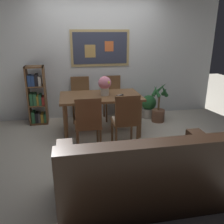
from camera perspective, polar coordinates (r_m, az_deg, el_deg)
ground_plane at (r=4.10m, az=0.02°, el=-7.32°), size 12.00×12.00×0.00m
wall_back_with_painting at (r=5.16m, az=-3.10°, el=13.22°), size 5.20×0.14×2.60m
dining_table at (r=4.29m, az=-2.76°, el=2.79°), size 1.44×0.85×0.72m
dining_chair_far_left at (r=5.02m, az=-7.55°, el=4.03°), size 0.40×0.41×0.91m
dining_chair_near_right at (r=3.69m, az=3.34°, el=-1.31°), size 0.40×0.41×0.91m
dining_chair_near_left at (r=3.56m, az=-5.77°, el=-2.11°), size 0.40×0.41×0.91m
dining_chair_far_right at (r=5.08m, az=0.09°, el=4.38°), size 0.40×0.41×0.91m
leather_couch at (r=2.69m, az=7.08°, el=-15.12°), size 1.80×0.84×0.84m
bookshelf at (r=5.00m, az=-17.58°, el=3.27°), size 0.36×0.28×1.18m
potted_ivy at (r=5.25m, az=8.79°, el=1.41°), size 0.33×0.33×0.50m
potted_palm at (r=5.02m, az=11.18°, el=1.05°), size 0.38×0.40×0.85m
flower_vase at (r=4.21m, az=-1.76°, el=6.65°), size 0.23×0.23×0.34m
tv_remote at (r=4.20m, az=1.86°, el=4.01°), size 0.15×0.13×0.02m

